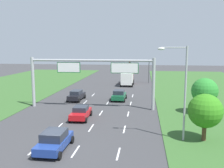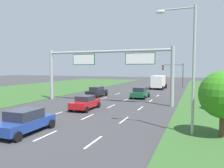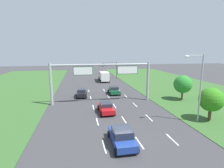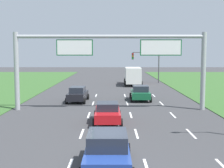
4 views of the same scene
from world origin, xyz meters
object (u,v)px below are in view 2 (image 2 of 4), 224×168
(roadside_tree_near, at_px, (224,95))
(car_far_ahead, at_px, (85,103))
(car_near_red, at_px, (140,93))
(sign_gantry, at_px, (107,65))
(car_mid_lane, at_px, (97,92))
(street_lamp, at_px, (188,59))
(box_truck, at_px, (159,81))
(traffic_light_mast, at_px, (174,71))
(car_lead_silver, at_px, (25,121))

(roadside_tree_near, bearing_deg, car_far_ahead, 157.07)
(car_near_red, xyz_separation_m, sign_gantry, (-3.05, -5.56, 4.09))
(car_mid_lane, height_order, roadside_tree_near, roadside_tree_near)
(street_lamp, bearing_deg, roadside_tree_near, 3.85)
(car_far_ahead, xyz_separation_m, box_truck, (3.65, 27.19, 0.82))
(car_mid_lane, bearing_deg, car_far_ahead, -69.64)
(sign_gantry, bearing_deg, traffic_light_mast, 76.62)
(car_lead_silver, xyz_separation_m, car_far_ahead, (-0.13, 9.08, -0.06))
(traffic_light_mast, bearing_deg, sign_gantry, -103.38)
(box_truck, bearing_deg, car_lead_silver, -94.86)
(car_near_red, bearing_deg, car_lead_silver, -98.11)
(car_near_red, relative_size, sign_gantry, 0.23)
(car_mid_lane, xyz_separation_m, box_truck, (6.95, 17.16, 0.78))
(car_mid_lane, relative_size, box_truck, 0.62)
(box_truck, xyz_separation_m, sign_gantry, (-3.29, -21.85, 3.32))
(car_mid_lane, xyz_separation_m, traffic_light_mast, (9.75, 20.93, 3.05))
(traffic_light_mast, bearing_deg, car_mid_lane, -114.99)
(sign_gantry, bearing_deg, car_lead_silver, -90.92)
(car_mid_lane, distance_m, sign_gantry, 7.22)
(box_truck, xyz_separation_m, traffic_light_mast, (2.81, 3.77, 2.28))
(car_mid_lane, distance_m, roadside_tree_near, 22.35)
(car_far_ahead, distance_m, box_truck, 27.45)
(car_lead_silver, xyz_separation_m, roadside_tree_near, (12.62, 3.69, 1.95))
(sign_gantry, bearing_deg, car_mid_lane, 127.94)
(car_near_red, distance_m, car_mid_lane, 6.76)
(roadside_tree_near, bearing_deg, car_lead_silver, -163.70)
(car_far_ahead, distance_m, street_lamp, 12.68)
(car_near_red, height_order, car_far_ahead, car_near_red)
(car_mid_lane, height_order, sign_gantry, sign_gantry)
(car_lead_silver, xyz_separation_m, traffic_light_mast, (6.33, 40.05, 3.04))
(sign_gantry, height_order, traffic_light_mast, sign_gantry)
(traffic_light_mast, bearing_deg, car_far_ahead, -101.78)
(car_near_red, xyz_separation_m, street_lamp, (7.15, -16.45, 4.25))
(car_near_red, height_order, box_truck, box_truck)
(sign_gantry, distance_m, traffic_light_mast, 26.35)
(car_far_ahead, bearing_deg, sign_gantry, 84.97)
(car_lead_silver, distance_m, car_far_ahead, 9.09)
(street_lamp, distance_m, roadside_tree_near, 3.19)
(sign_gantry, bearing_deg, car_far_ahead, -93.86)
(car_lead_silver, bearing_deg, box_truck, 84.64)
(roadside_tree_near, bearing_deg, sign_gantry, 139.08)
(car_far_ahead, relative_size, street_lamp, 0.49)
(car_mid_lane, relative_size, roadside_tree_near, 1.02)
(car_mid_lane, height_order, car_far_ahead, car_mid_lane)
(car_far_ahead, bearing_deg, car_near_red, 71.49)
(box_truck, relative_size, traffic_light_mast, 1.27)
(car_near_red, xyz_separation_m, car_mid_lane, (-6.70, -0.87, -0.01))
(car_near_red, bearing_deg, street_lamp, -65.31)
(car_mid_lane, distance_m, car_far_ahead, 10.56)
(car_mid_lane, height_order, street_lamp, street_lamp)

